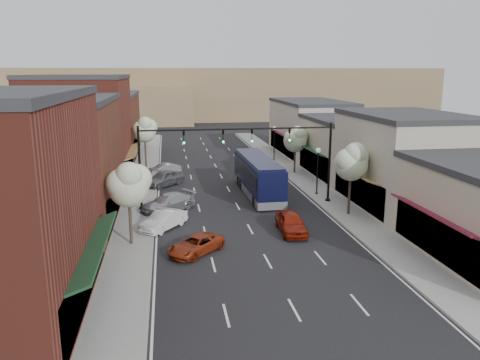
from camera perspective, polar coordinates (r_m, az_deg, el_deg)
name	(u,v)px	position (r m, az deg, el deg)	size (l,w,h in m)	color
ground	(255,239)	(32.35, 1.87, -7.15)	(160.00, 160.00, 0.00)	black
sidewalk_left	(143,181)	(49.64, -11.79, -0.14)	(2.80, 73.00, 0.15)	gray
sidewalk_right	(299,176)	(51.55, 7.19, 0.52)	(2.80, 73.00, 0.15)	gray
curb_left	(156,181)	(49.58, -10.17, -0.09)	(0.25, 73.00, 0.17)	gray
curb_right	(286,176)	(51.19, 5.69, 0.47)	(0.25, 73.00, 0.17)	gray
bldg_left_midnear	(52,162)	(37.37, -21.93, 2.07)	(10.14, 14.10, 9.40)	brown
bldg_left_midfar	(83,129)	(50.85, -18.61, 5.86)	(10.14, 14.10, 10.90)	maroon
bldg_left_far	(103,125)	(66.72, -16.32, 6.50)	(10.14, 18.10, 8.40)	brown
bldg_right_midnear	(403,161)	(41.41, 19.27, 2.22)	(9.14, 12.10, 7.90)	#BCB3A1
bldg_right_midfar	(348,147)	(52.24, 13.05, 3.90)	(9.14, 12.10, 6.40)	#B3A58E
bldg_right_far	(310,128)	(65.24, 8.51, 6.30)	(9.14, 16.10, 7.40)	#BCB3A1
hill_far	(188,93)	(120.06, -6.33, 10.50)	(120.00, 30.00, 12.00)	#7A6647
hill_near	(77,105)	(109.75, -19.28, 8.58)	(50.00, 20.00, 8.00)	#7A6647
signal_mast_right	(303,151)	(40.03, 7.70, 3.52)	(8.22, 0.46, 7.00)	black
signal_mast_left	(169,155)	(38.37, -8.64, 3.08)	(8.22, 0.46, 7.00)	black
tree_right_near	(352,161)	(37.20, 13.50, 2.29)	(2.85, 2.65, 5.95)	#47382B
tree_right_far	(296,138)	(52.21, 6.82, 5.06)	(2.85, 2.65, 5.43)	#47382B
tree_left_near	(129,183)	(30.65, -13.38, -0.40)	(2.85, 2.65, 5.69)	#47382B
tree_left_far	(145,129)	(56.19, -11.52, 6.08)	(2.85, 2.65, 6.13)	#47382B
lamp_post_near	(318,163)	(43.31, 9.46, 2.01)	(0.44, 0.44, 4.44)	black
lamp_post_far	(274,138)	(59.94, 4.20, 5.19)	(0.44, 0.44, 4.44)	black
coach_bus	(258,176)	(43.13, 2.20, 0.54)	(2.74, 11.51, 3.51)	black
red_hatchback	(291,223)	(33.44, 6.24, -5.20)	(1.73, 4.31, 1.47)	maroon
parked_car_a	(196,245)	(29.76, -5.41, -7.88)	(1.86, 4.04, 1.12)	maroon
parked_car_b	(164,220)	(34.44, -9.30, -4.85)	(1.44, 4.12, 1.36)	silver
parked_car_c	(168,203)	(38.85, -8.78, -2.73)	(1.97, 4.84, 1.41)	#A4A4A9
parked_car_d	(164,178)	(47.32, -9.28, 0.21)	(1.87, 4.65, 1.58)	#55575C
parked_car_e	(164,169)	(52.58, -9.27, 1.30)	(1.31, 3.76, 1.24)	#A9A9AF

